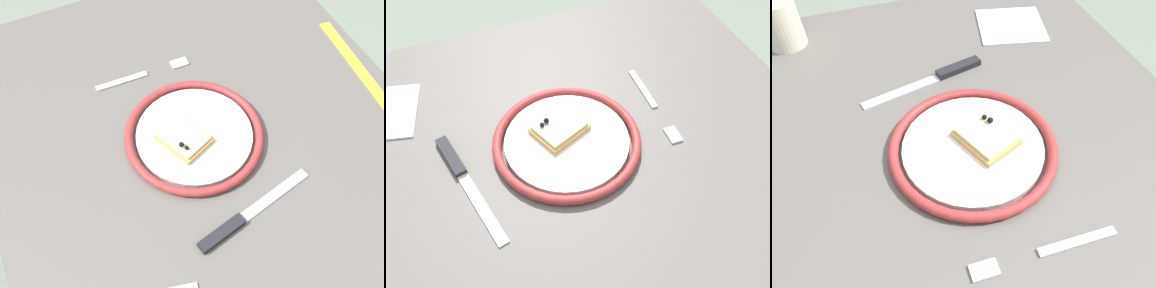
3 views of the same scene
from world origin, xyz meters
The scene contains 7 objects.
ground_plane centered at (0.00, 0.00, 0.00)m, with size 6.00×6.00×0.00m, color gray.
dining_table centered at (0.00, 0.00, 0.61)m, with size 0.96×0.81×0.70m.
plate centered at (-0.01, -0.02, 0.71)m, with size 0.26×0.26×0.02m.
pizza_slice_near centered at (-0.01, -0.04, 0.72)m, with size 0.11×0.10×0.03m.
knife centered at (0.18, -0.03, 0.71)m, with size 0.07×0.24×0.01m.
fork centered at (-0.20, -0.05, 0.71)m, with size 0.02×0.20×0.00m.
measuring_tape centered at (-0.04, 0.37, 0.70)m, with size 0.26×0.02×0.00m, color yellow.
Camera 1 is at (0.45, -0.24, 1.45)m, focal length 44.55 mm.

